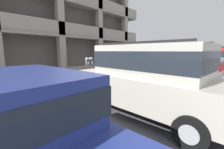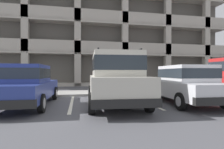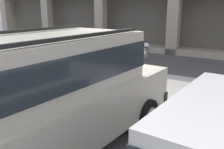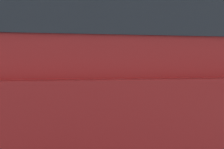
# 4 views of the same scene
# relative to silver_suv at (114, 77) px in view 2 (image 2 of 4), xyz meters

# --- Properties ---
(ground_plane) EXTENTS (80.00, 80.00, 0.10)m
(ground_plane) POSITION_rel_silver_suv_xyz_m (-0.11, 2.46, -1.14)
(ground_plane) COLOR #4C4C51
(sidewalk) EXTENTS (40.00, 2.20, 0.12)m
(sidewalk) POSITION_rel_silver_suv_xyz_m (-0.11, 3.76, -1.03)
(sidewalk) COLOR gray
(sidewalk) RESTS_ON ground_plane
(parking_stall_lines) EXTENTS (12.49, 4.80, 0.01)m
(parking_stall_lines) POSITION_rel_silver_suv_xyz_m (1.44, 1.06, -1.08)
(parking_stall_lines) COLOR silver
(parking_stall_lines) RESTS_ON ground_plane
(silver_suv) EXTENTS (2.21, 4.88, 2.03)m
(silver_suv) POSITION_rel_silver_suv_xyz_m (0.00, 0.00, 0.00)
(silver_suv) COLOR beige
(silver_suv) RESTS_ON ground_plane
(red_sedan) EXTENTS (1.90, 4.51, 1.54)m
(red_sedan) POSITION_rel_silver_suv_xyz_m (-3.32, 0.35, -0.27)
(red_sedan) COLOR navy
(red_sedan) RESTS_ON ground_plane
(dark_hatchback) EXTENTS (2.00, 4.56, 1.54)m
(dark_hatchback) POSITION_rel_silver_suv_xyz_m (2.86, -0.21, -0.27)
(dark_hatchback) COLOR silver
(dark_hatchback) RESTS_ON ground_plane
(parking_meter_near) EXTENTS (0.35, 0.12, 1.42)m
(parking_meter_near) POSITION_rel_silver_suv_xyz_m (0.19, 2.81, 0.09)
(parking_meter_near) COLOR #595B60
(parking_meter_near) RESTS_ON sidewalk
(parking_garage) EXTENTS (32.00, 10.00, 13.25)m
(parking_garage) POSITION_rel_silver_suv_xyz_m (-1.43, 15.21, 4.95)
(parking_garage) COLOR #5C5851
(parking_garage) RESTS_ON ground_plane
(fire_hydrant) EXTENTS (0.30, 0.30, 0.70)m
(fire_hydrant) POSITION_rel_silver_suv_xyz_m (-3.67, 3.11, -0.62)
(fire_hydrant) COLOR red
(fire_hydrant) RESTS_ON sidewalk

